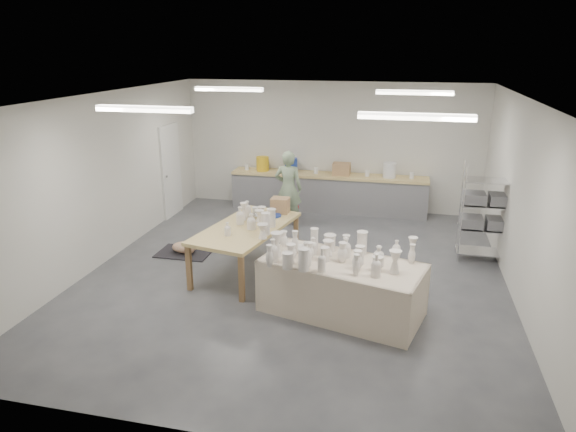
% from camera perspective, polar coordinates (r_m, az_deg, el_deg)
% --- Properties ---
extents(room, '(8.00, 8.02, 3.00)m').
position_cam_1_polar(room, '(8.41, 0.30, 6.72)').
color(room, '#424449').
rests_on(room, ground).
extents(back_counter, '(4.60, 0.60, 1.24)m').
position_cam_1_polar(back_counter, '(12.20, 4.43, 2.77)').
color(back_counter, tan).
rests_on(back_counter, ground).
extents(wire_shelf, '(0.88, 0.48, 1.80)m').
position_cam_1_polar(wire_shelf, '(9.89, 21.10, 0.44)').
color(wire_shelf, silver).
rests_on(wire_shelf, ground).
extents(drying_table, '(2.49, 1.66, 1.18)m').
position_cam_1_polar(drying_table, '(7.57, 5.82, -7.62)').
color(drying_table, olive).
rests_on(drying_table, ground).
extents(work_table, '(1.53, 2.38, 1.19)m').
position_cam_1_polar(work_table, '(8.86, -4.01, -0.98)').
color(work_table, tan).
rests_on(work_table, ground).
extents(rug, '(1.00, 0.70, 0.02)m').
position_cam_1_polar(rug, '(10.00, -11.42, -4.00)').
color(rug, black).
rests_on(rug, ground).
extents(cat, '(0.57, 0.50, 0.21)m').
position_cam_1_polar(cat, '(9.94, -11.37, -3.44)').
color(cat, white).
rests_on(cat, rug).
extents(potter, '(0.61, 0.41, 1.65)m').
position_cam_1_polar(potter, '(11.12, 0.04, 3.08)').
color(potter, gray).
rests_on(potter, ground).
extents(red_stool, '(0.48, 0.48, 0.34)m').
position_cam_1_polar(red_stool, '(11.52, 0.33, 0.93)').
color(red_stool, red).
rests_on(red_stool, ground).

